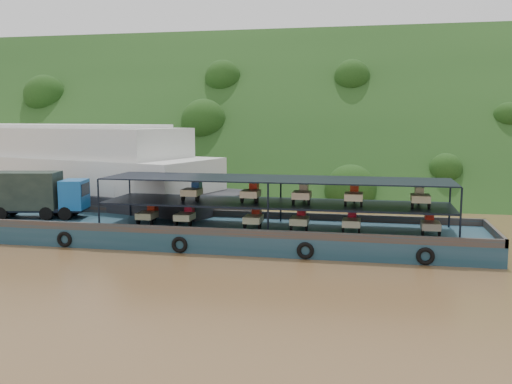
# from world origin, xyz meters

# --- Properties ---
(ground) EXTENTS (160.00, 160.00, 0.00)m
(ground) POSITION_xyz_m (0.00, 0.00, 0.00)
(ground) COLOR brown
(ground) RESTS_ON ground
(hillside) EXTENTS (140.00, 39.60, 39.60)m
(hillside) POSITION_xyz_m (0.00, 36.00, 0.00)
(hillside) COLOR #163312
(hillside) RESTS_ON ground
(cargo_barge) EXTENTS (35.07, 7.18, 4.60)m
(cargo_barge) POSITION_xyz_m (-4.83, 0.11, 1.13)
(cargo_barge) COLOR #123541
(cargo_barge) RESTS_ON ground
(passenger_ferry) EXTENTS (40.48, 20.49, 7.96)m
(passenger_ferry) POSITION_xyz_m (-23.51, 11.31, 3.45)
(passenger_ferry) COLOR black
(passenger_ferry) RESTS_ON ground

